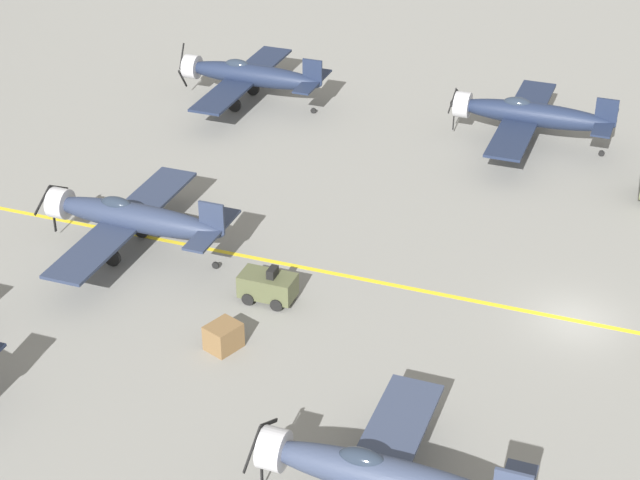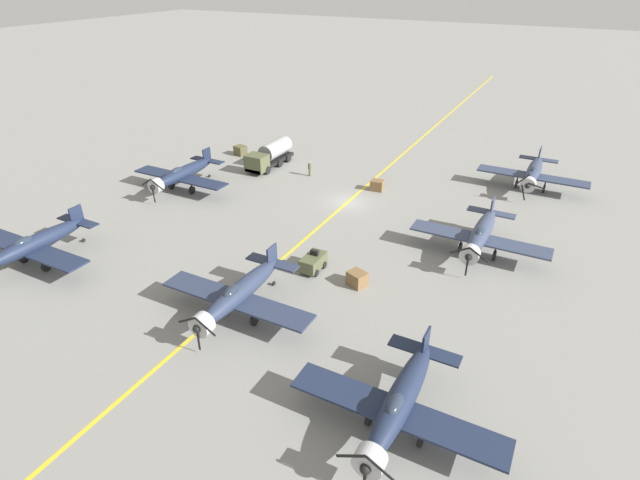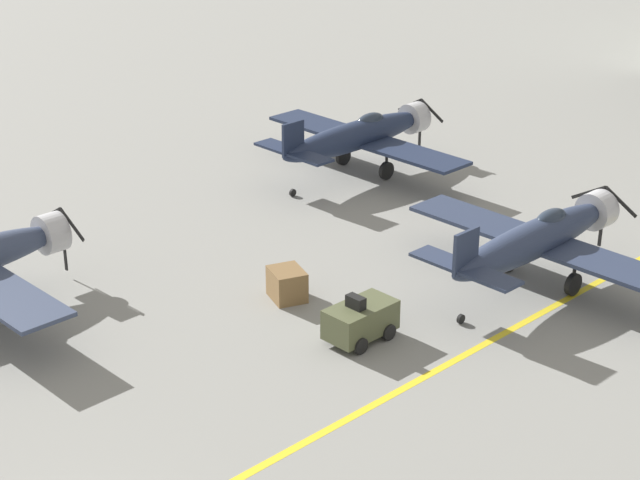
{
  "view_description": "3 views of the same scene",
  "coord_description": "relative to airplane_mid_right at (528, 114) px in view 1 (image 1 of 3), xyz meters",
  "views": [
    {
      "loc": [
        -41.82,
        -3.04,
        27.7
      ],
      "look_at": [
        -0.74,
        12.19,
        2.21
      ],
      "focal_mm": 60.0,
      "sensor_mm": 36.0,
      "label": 1
    },
    {
      "loc": [
        -20.53,
        45.23,
        22.67
      ],
      "look_at": [
        -4.64,
        15.2,
        3.91
      ],
      "focal_mm": 28.0,
      "sensor_mm": 36.0,
      "label": 2
    },
    {
      "loc": [
        19.65,
        -10.32,
        18.31
      ],
      "look_at": [
        -6.34,
        14.84,
        2.59
      ],
      "focal_mm": 60.0,
      "sensor_mm": 36.0,
      "label": 3
    }
  ],
  "objects": [
    {
      "name": "supply_crate_mid_lane",
      "position": [
        -25.48,
        8.4,
        -1.41
      ],
      "size": [
        1.77,
        1.63,
        1.19
      ],
      "primitive_type": "cube",
      "rotation": [
        0.0,
        0.0,
        -0.37
      ],
      "color": "brown",
      "rests_on": "ground"
    },
    {
      "name": "airplane_mid_right",
      "position": [
        0.0,
        0.0,
        0.0
      ],
      "size": [
        12.0,
        9.98,
        3.65
      ],
      "rotation": [
        0.0,
        0.0,
        0.22
      ],
      "color": "#1D2740",
      "rests_on": "ground"
    },
    {
      "name": "airplane_far_right",
      "position": [
        0.01,
        18.37,
        0.0
      ],
      "size": [
        12.0,
        9.98,
        3.65
      ],
      "rotation": [
        0.0,
        0.0,
        -0.18
      ],
      "color": "#1D2741",
      "rests_on": "ground"
    },
    {
      "name": "taxiway_stripe",
      "position": [
        -18.0,
        -5.79,
        -2.01
      ],
      "size": [
        0.3,
        160.0,
        0.01
      ],
      "primitive_type": "cube",
      "color": "yellow",
      "rests_on": "ground"
    },
    {
      "name": "ground_plane",
      "position": [
        -18.0,
        -5.79,
        -2.01
      ],
      "size": [
        400.0,
        400.0,
        0.0
      ],
      "primitive_type": "plane",
      "color": "gray"
    },
    {
      "name": "tow_tractor",
      "position": [
        -21.27,
        8.06,
        -1.22
      ],
      "size": [
        1.57,
        2.6,
        1.79
      ],
      "color": "#515638",
      "rests_on": "ground"
    },
    {
      "name": "airplane_mid_left",
      "position": [
        -32.99,
        -1.15,
        0.0
      ],
      "size": [
        12.0,
        9.98,
        3.65
      ],
      "rotation": [
        0.0,
        0.0,
        -0.13
      ],
      "color": "#353F58",
      "rests_on": "ground"
    },
    {
      "name": "airplane_far_center",
      "position": [
        -19.58,
        16.14,
        0.0
      ],
      "size": [
        12.0,
        9.98,
        3.65
      ],
      "rotation": [
        0.0,
        0.0,
        -0.19
      ],
      "color": "#29334D",
      "rests_on": "ground"
    }
  ]
}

